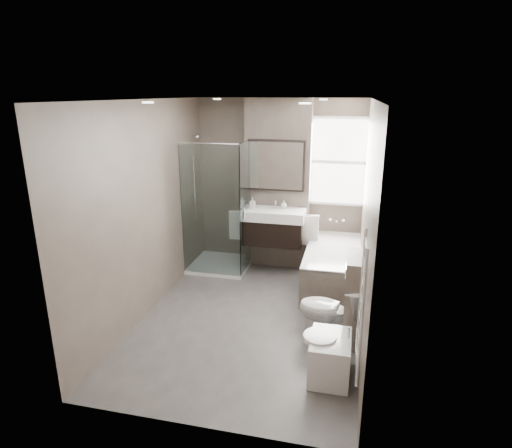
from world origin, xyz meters
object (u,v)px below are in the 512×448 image
(vanity, at_px, (273,226))
(toilet, at_px, (330,310))
(bathtub, at_px, (333,266))
(bidet, at_px, (329,356))

(vanity, height_order, toilet, vanity)
(vanity, distance_m, bathtub, 1.07)
(vanity, relative_size, bathtub, 0.59)
(bathtub, relative_size, toilet, 2.26)
(toilet, relative_size, bidet, 1.30)
(toilet, distance_m, bidet, 0.70)
(bidet, bearing_deg, bathtub, 92.44)
(vanity, bearing_deg, bidet, -67.18)
(vanity, distance_m, bidet, 2.66)
(vanity, height_order, bathtub, vanity)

